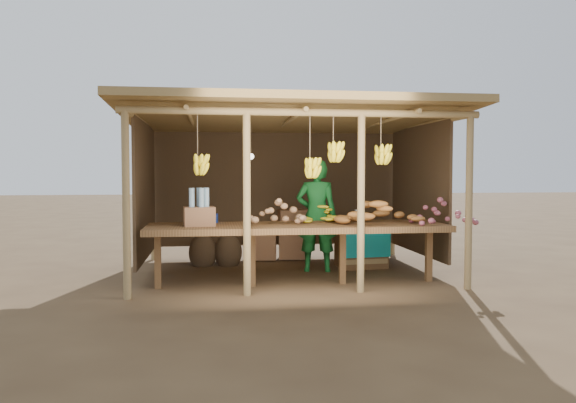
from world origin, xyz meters
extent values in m
plane|color=brown|center=(0.00, 0.00, 0.00)|extent=(60.00, 60.00, 0.00)
cylinder|color=#9B7E50|center=(-2.10, -1.50, 1.10)|extent=(0.09, 0.09, 2.20)
cylinder|color=#9B7E50|center=(2.10, -1.50, 1.10)|extent=(0.09, 0.09, 2.20)
cylinder|color=#9B7E50|center=(-2.10, 1.50, 1.10)|extent=(0.09, 0.09, 2.20)
cylinder|color=#9B7E50|center=(2.10, 1.50, 1.10)|extent=(0.09, 0.09, 2.20)
cylinder|color=#9B7E50|center=(-0.70, -1.50, 1.10)|extent=(0.09, 0.09, 2.20)
cylinder|color=#9B7E50|center=(0.70, -1.50, 1.10)|extent=(0.09, 0.09, 2.20)
cylinder|color=#9B7E50|center=(0.00, -1.50, 2.20)|extent=(4.40, 0.09, 0.09)
cylinder|color=#9B7E50|center=(0.00, 1.50, 2.20)|extent=(4.40, 0.09, 0.09)
cube|color=#9D7E49|center=(0.00, 0.00, 2.29)|extent=(4.70, 3.50, 0.28)
cube|color=#493522|center=(0.00, 1.48, 1.21)|extent=(4.20, 0.04, 1.98)
cube|color=#493522|center=(-2.08, 0.20, 1.21)|extent=(0.04, 2.40, 1.98)
cube|color=#493522|center=(2.08, 0.20, 1.21)|extent=(0.04, 2.40, 1.98)
cube|color=brown|center=(0.00, -0.95, 0.76)|extent=(3.90, 1.05, 0.08)
cube|color=brown|center=(-1.80, -0.95, 0.36)|extent=(0.08, 0.08, 0.72)
cube|color=brown|center=(-0.60, -0.95, 0.36)|extent=(0.08, 0.08, 0.72)
cube|color=brown|center=(0.60, -0.95, 0.36)|extent=(0.08, 0.08, 0.72)
cube|color=brown|center=(1.80, -0.95, 0.36)|extent=(0.08, 0.08, 0.72)
cylinder|color=navy|center=(-1.20, -0.54, 0.86)|extent=(0.34, 0.34, 0.12)
cube|color=#8C5E3F|center=(-1.27, -0.99, 0.92)|extent=(0.42, 0.34, 0.24)
imported|color=#186D2A|center=(0.43, 0.02, 0.84)|extent=(0.67, 0.50, 1.67)
cube|color=brown|center=(1.20, 0.31, 0.32)|extent=(0.74, 0.64, 0.64)
cube|color=#0D9094|center=(1.20, 0.31, 0.67)|extent=(0.82, 0.72, 0.06)
cube|color=#8C5E3F|center=(0.27, 1.20, 0.23)|extent=(0.54, 0.45, 0.41)
cube|color=#8C5E3F|center=(0.27, 1.20, 0.64)|extent=(0.54, 0.45, 0.41)
cube|color=#8C5E3F|center=(-0.30, 1.20, 0.23)|extent=(0.54, 0.45, 0.41)
ellipsoid|color=#493522|center=(-1.26, 0.73, 0.26)|extent=(0.44, 0.44, 0.60)
ellipsoid|color=#493522|center=(-0.86, 0.73, 0.26)|extent=(0.44, 0.44, 0.60)
camera|label=1|loc=(-1.11, -8.18, 1.48)|focal=35.00mm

